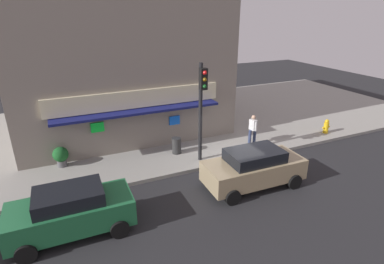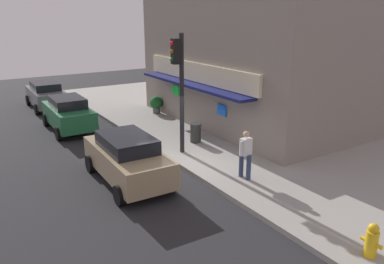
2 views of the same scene
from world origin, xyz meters
name	(u,v)px [view 2 (image 2 of 2)]	position (x,y,z in m)	size (l,w,h in m)	color
ground_plane	(181,169)	(0.00, 0.00, 0.00)	(51.59, 51.59, 0.00)	#232326
sidewalk	(302,138)	(0.00, 6.55, 0.08)	(34.39, 13.11, 0.17)	gray
corner_building	(273,33)	(-3.56, 7.76, 4.65)	(11.55, 10.14, 8.96)	gray
traffic_light	(179,78)	(-1.17, 0.67, 3.22)	(0.32, 0.58, 4.75)	black
fire_hydrant	(372,241)	(7.24, 0.85, 0.58)	(0.53, 0.29, 0.86)	gold
trash_can	(196,133)	(-1.96, 1.93, 0.59)	(0.48, 0.48, 0.83)	#2D2D2D
pedestrian	(245,153)	(2.21, 1.25, 1.09)	(0.52, 0.54, 1.69)	navy
potted_plant_by_doorway	(156,104)	(-7.44, 2.82, 0.72)	(0.71, 0.71, 0.97)	#59595B
parked_car_tan	(127,158)	(-0.04, -2.09, 0.87)	(4.30, 2.07, 1.67)	#9E8966
parked_car_grey	(46,95)	(-12.80, -1.99, 0.84)	(4.13, 1.98, 1.60)	slate
parked_car_green	(68,113)	(-7.31, -2.13, 0.87)	(4.00, 1.97, 1.68)	#1E6038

